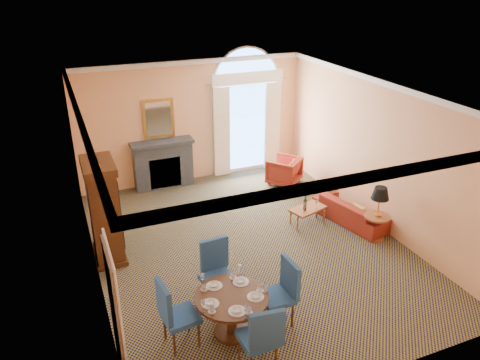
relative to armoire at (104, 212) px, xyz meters
name	(u,v)px	position (x,y,z in m)	size (l,w,h in m)	color
ground	(249,246)	(2.72, -0.76, -0.98)	(7.50, 7.50, 0.00)	#121137
room_envelope	(236,121)	(2.69, -0.09, 1.53)	(6.04, 7.52, 3.45)	#FFB379
armoire	(104,212)	(0.00, 0.00, 0.00)	(0.58, 1.03, 2.02)	#3D1F0D
dining_table	(232,305)	(1.47, -2.96, -0.43)	(1.15, 1.15, 0.92)	#3D1F0D
dining_chair_north	(216,267)	(1.55, -2.06, -0.33)	(0.64, 0.64, 1.13)	navy
dining_chair_south	(262,335)	(1.59, -3.82, -0.33)	(0.55, 0.56, 1.13)	navy
dining_chair_east	(283,289)	(2.32, -3.01, -0.33)	(0.54, 0.52, 1.13)	navy
dining_chair_west	(173,311)	(0.58, -2.86, -0.33)	(0.57, 0.56, 1.13)	navy
sofa	(351,211)	(5.27, -0.66, -0.71)	(1.82, 0.71, 0.53)	maroon
armchair	(284,171)	(4.81, 1.76, -0.62)	(0.77, 0.79, 0.72)	maroon
coffee_table	(308,209)	(4.29, -0.40, -0.59)	(0.89, 0.66, 0.75)	#A15530
side_table	(379,206)	(5.32, -1.48, -0.21)	(0.54, 0.54, 1.17)	#A15530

